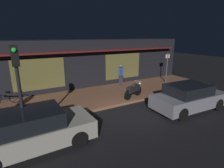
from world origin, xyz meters
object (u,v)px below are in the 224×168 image
at_px(bicycle_parked, 5,98).
at_px(traffic_light_pole, 18,79).
at_px(person_bystander, 121,75).
at_px(parked_car_far, 189,97).
at_px(sign_post, 167,66).
at_px(motorcycle, 134,90).
at_px(parked_car_near, 33,130).

relative_size(bicycle_parked, traffic_light_pole, 0.44).
height_order(person_bystander, parked_car_far, person_bystander).
bearing_deg(person_bystander, sign_post, -13.33).
xyz_separation_m(bicycle_parked, person_bystander, (7.72, -0.13, 0.52)).
bearing_deg(sign_post, person_bystander, 166.67).
height_order(traffic_light_pole, parked_car_far, traffic_light_pole).
relative_size(motorcycle, traffic_light_pole, 0.46).
relative_size(bicycle_parked, parked_car_far, 0.38).
bearing_deg(traffic_light_pole, parked_car_far, -7.02).
distance_m(person_bystander, parked_car_near, 8.41).
bearing_deg(parked_car_far, sign_post, 56.17).
xyz_separation_m(bicycle_parked, parked_car_near, (0.90, -5.04, 0.20)).
bearing_deg(motorcycle, bicycle_parked, 158.25).
bearing_deg(bicycle_parked, sign_post, -5.16).
relative_size(bicycle_parked, person_bystander, 0.96).
distance_m(motorcycle, sign_post, 5.00).
bearing_deg(parked_car_near, person_bystander, 35.76).
xyz_separation_m(motorcycle, parked_car_far, (1.62, -2.73, 0.06)).
distance_m(bicycle_parked, sign_post, 11.67).
distance_m(sign_post, parked_car_far, 5.43).
height_order(person_bystander, sign_post, sign_post).
xyz_separation_m(bicycle_parked, traffic_light_pole, (0.68, -4.54, 1.97)).
bearing_deg(parked_car_near, motorcycle, 20.48).
distance_m(bicycle_parked, traffic_light_pole, 4.99).
bearing_deg(motorcycle, traffic_light_pole, -164.38).
bearing_deg(bicycle_parked, parked_car_far, -32.68).
bearing_deg(person_bystander, traffic_light_pole, -147.98).
xyz_separation_m(bicycle_parked, sign_post, (11.58, -1.05, 1.00)).
distance_m(bicycle_parked, parked_car_far, 10.20).
distance_m(traffic_light_pole, parked_car_far, 8.16).
relative_size(person_bystander, parked_car_near, 0.40).
bearing_deg(sign_post, parked_car_near, -159.47).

